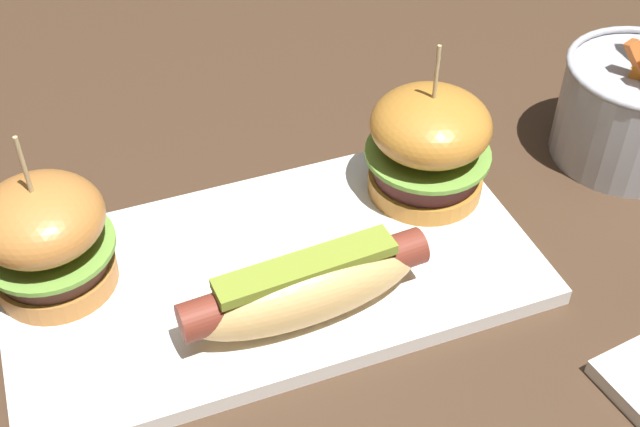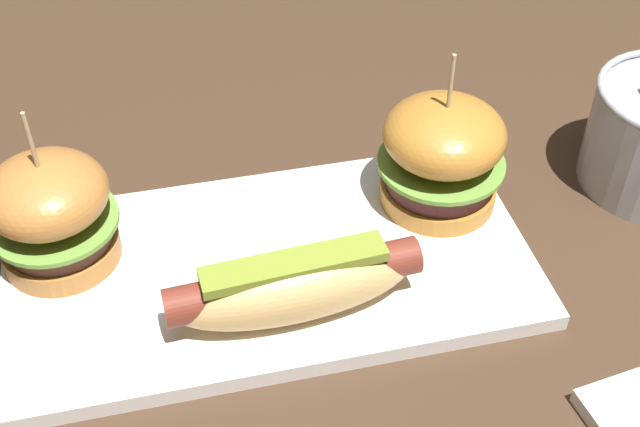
# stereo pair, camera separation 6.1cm
# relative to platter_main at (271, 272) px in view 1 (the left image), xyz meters

# --- Properties ---
(ground_plane) EXTENTS (3.00, 3.00, 0.00)m
(ground_plane) POSITION_rel_platter_main_xyz_m (0.00, 0.00, -0.01)
(ground_plane) COLOR #422D1E
(platter_main) EXTENTS (0.39, 0.21, 0.01)m
(platter_main) POSITION_rel_platter_main_xyz_m (0.00, 0.00, 0.00)
(platter_main) COLOR white
(platter_main) RESTS_ON ground
(hot_dog) EXTENTS (0.18, 0.06, 0.05)m
(hot_dog) POSITION_rel_platter_main_xyz_m (0.01, -0.05, 0.03)
(hot_dog) COLOR tan
(hot_dog) RESTS_ON platter_main
(slider_left) EXTENTS (0.09, 0.09, 0.13)m
(slider_left) POSITION_rel_platter_main_xyz_m (-0.15, 0.04, 0.05)
(slider_left) COLOR #BC7636
(slider_left) RESTS_ON platter_main
(slider_right) EXTENTS (0.10, 0.10, 0.14)m
(slider_right) POSITION_rel_platter_main_xyz_m (0.15, 0.04, 0.05)
(slider_right) COLOR #BC7A2D
(slider_right) RESTS_ON platter_main
(fries_bucket) EXTENTS (0.13, 0.13, 0.14)m
(fries_bucket) POSITION_rel_platter_main_xyz_m (0.34, 0.04, 0.04)
(fries_bucket) COLOR #A8AAB2
(fries_bucket) RESTS_ON ground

